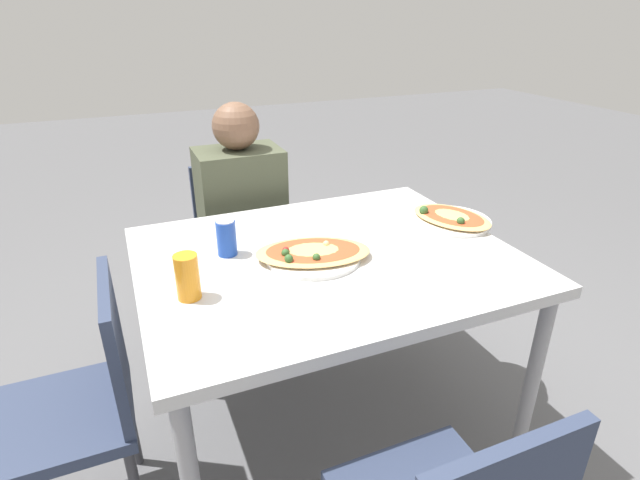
% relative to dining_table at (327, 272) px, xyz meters
% --- Properties ---
extents(ground_plane, '(14.00, 14.00, 0.00)m').
position_rel_dining_table_xyz_m(ground_plane, '(0.00, 0.00, -0.70)').
color(ground_plane, '#59595B').
extents(dining_table, '(1.25, 1.00, 0.77)m').
position_rel_dining_table_xyz_m(dining_table, '(0.00, 0.00, 0.00)').
color(dining_table, silver).
rests_on(dining_table, ground_plane).
extents(chair_far_seated, '(0.40, 0.40, 0.85)m').
position_rel_dining_table_xyz_m(chair_far_seated, '(-0.11, 0.83, -0.21)').
color(chair_far_seated, '#2D3851').
rests_on(chair_far_seated, ground_plane).
extents(chair_side_left, '(0.40, 0.40, 0.85)m').
position_rel_dining_table_xyz_m(chair_side_left, '(-0.82, -0.08, -0.21)').
color(chair_side_left, '#2D3851').
rests_on(chair_side_left, ground_plane).
extents(person_seated, '(0.37, 0.29, 1.17)m').
position_rel_dining_table_xyz_m(person_seated, '(-0.11, 0.71, -0.01)').
color(person_seated, '#2D2D38').
rests_on(person_seated, ground_plane).
extents(pizza_main, '(0.43, 0.33, 0.05)m').
position_rel_dining_table_xyz_m(pizza_main, '(-0.06, -0.01, 0.09)').
color(pizza_main, white).
rests_on(pizza_main, dining_table).
extents(soda_can, '(0.07, 0.07, 0.12)m').
position_rel_dining_table_xyz_m(soda_can, '(-0.31, 0.13, 0.13)').
color(soda_can, '#1E47B2').
rests_on(soda_can, dining_table).
extents(drink_glass, '(0.07, 0.07, 0.14)m').
position_rel_dining_table_xyz_m(drink_glass, '(-0.48, -0.10, 0.14)').
color(drink_glass, orange).
rests_on(drink_glass, dining_table).
extents(pizza_second, '(0.31, 0.38, 0.06)m').
position_rel_dining_table_xyz_m(pizza_second, '(0.56, 0.07, 0.09)').
color(pizza_second, white).
rests_on(pizza_second, dining_table).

